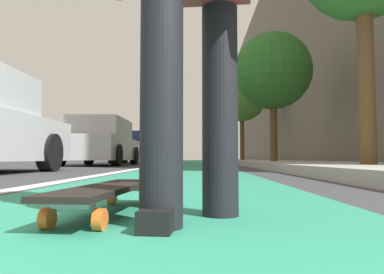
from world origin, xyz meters
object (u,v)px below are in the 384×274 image
skateboard (108,191)px  parked_car_mid (101,143)px  traffic_light (172,114)px  parked_car_far (135,148)px  street_tree_mid (273,71)px  street_tree_far (242,98)px

skateboard → parked_car_mid: bearing=15.7°
parked_car_mid → traffic_light: size_ratio=1.00×
parked_car_mid → parked_car_far: (6.22, 0.04, 0.02)m
skateboard → street_tree_mid: (10.45, -2.83, 3.06)m
parked_car_far → street_tree_far: street_tree_far is taller
parked_car_far → traffic_light: 5.53m
skateboard → parked_car_far: (16.09, 2.82, 0.63)m
street_tree_mid → street_tree_far: size_ratio=0.86×
parked_car_far → skateboard: bearing=-170.1°
parked_car_mid → parked_car_far: parked_car_far is taller
street_tree_mid → traffic_light: bearing=21.8°
street_tree_far → parked_car_far: bearing=119.0°
parked_car_mid → traffic_light: 11.38m
parked_car_far → traffic_light: bearing=-16.8°
skateboard → traffic_light: bearing=3.7°
street_tree_mid → street_tree_far: bearing=0.0°
parked_car_far → street_tree_mid: (-5.64, -5.65, 2.43)m
street_tree_far → skateboard: bearing=171.6°
parked_car_mid → street_tree_far: (9.35, -5.61, 3.07)m
skateboard → parked_car_far: 16.35m
traffic_light → street_tree_far: street_tree_far is taller
traffic_light → street_tree_far: size_ratio=0.84×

